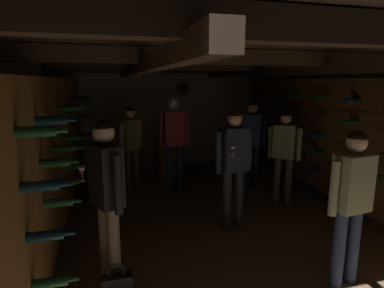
{
  "coord_description": "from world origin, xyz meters",
  "views": [
    {
      "loc": [
        -1.41,
        -4.16,
        2.01
      ],
      "look_at": [
        -0.21,
        0.3,
        1.08
      ],
      "focal_mm": 29.4,
      "sensor_mm": 36.0,
      "label": 1
    }
  ],
  "objects": [
    {
      "name": "wine_crate_stack",
      "position": [
        -0.2,
        2.16,
        0.45
      ],
      "size": [
        0.52,
        0.35,
        0.9
      ],
      "color": "brown",
      "rests_on": "ground_plane"
    },
    {
      "name": "ground_plane",
      "position": [
        0.0,
        0.0,
        0.0
      ],
      "size": [
        8.4,
        8.4,
        0.0
      ],
      "primitive_type": "plane",
      "color": "#8C7051"
    },
    {
      "name": "handbag",
      "position": [
        -1.4,
        -1.43,
        0.12
      ],
      "size": [
        0.28,
        0.12,
        0.35
      ],
      "color": "black",
      "rests_on": "ground_plane"
    },
    {
      "name": "person_guest_far_right",
      "position": [
        1.15,
        1.09,
        1.0
      ],
      "size": [
        0.47,
        0.37,
        1.66
      ],
      "color": "#2D2D33",
      "rests_on": "ground_plane"
    },
    {
      "name": "person_guest_far_left",
      "position": [
        -1.01,
        1.62,
        0.93
      ],
      "size": [
        0.44,
        0.44,
        1.56
      ],
      "color": "#4C473D",
      "rests_on": "ground_plane"
    },
    {
      "name": "person_guest_mid_right",
      "position": [
        1.36,
        0.31,
        0.92
      ],
      "size": [
        0.45,
        0.4,
        1.54
      ],
      "color": "#4C473D",
      "rests_on": "ground_plane"
    },
    {
      "name": "person_guest_near_left",
      "position": [
        -1.46,
        -1.19,
        1.01
      ],
      "size": [
        0.42,
        0.49,
        1.66
      ],
      "color": "brown",
      "rests_on": "ground_plane"
    },
    {
      "name": "display_bottle",
      "position": [
        -0.3,
        2.2,
        1.04
      ],
      "size": [
        0.08,
        0.08,
        0.35
      ],
      "color": "#143819",
      "rests_on": "wine_crate_stack"
    },
    {
      "name": "person_guest_rear_center",
      "position": [
        -0.27,
        1.31,
        1.07
      ],
      "size": [
        0.54,
        0.24,
        1.75
      ],
      "color": "#232D4C",
      "rests_on": "ground_plane"
    },
    {
      "name": "room_shell",
      "position": [
        0.0,
        0.27,
        1.41
      ],
      "size": [
        4.72,
        6.52,
        2.41
      ],
      "color": "tan",
      "rests_on": "ground_plane"
    },
    {
      "name": "person_host_center",
      "position": [
        0.2,
        -0.36,
        0.99
      ],
      "size": [
        0.54,
        0.35,
        1.64
      ],
      "color": "#2D2D33",
      "rests_on": "ground_plane"
    },
    {
      "name": "person_guest_near_right",
      "position": [
        0.81,
        -1.8,
        0.93
      ],
      "size": [
        0.54,
        0.26,
        1.56
      ],
      "color": "#232D4C",
      "rests_on": "ground_plane"
    }
  ]
}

